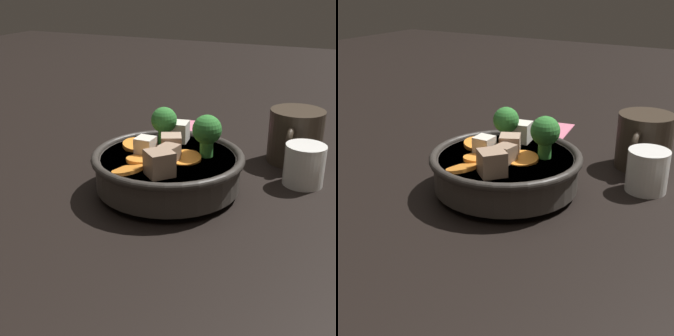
% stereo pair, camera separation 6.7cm
% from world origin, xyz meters
% --- Properties ---
extents(ground_plane, '(3.00, 3.00, 0.00)m').
position_xyz_m(ground_plane, '(0.00, 0.00, 0.00)').
color(ground_plane, black).
extents(stirfry_bowl, '(0.22, 0.22, 0.11)m').
position_xyz_m(stirfry_bowl, '(-0.00, 0.00, 0.04)').
color(stirfry_bowl, '#38332D').
rests_on(stirfry_bowl, ground_plane).
extents(tea_cup, '(0.06, 0.06, 0.06)m').
position_xyz_m(tea_cup, '(-0.11, 0.18, 0.03)').
color(tea_cup, white).
rests_on(tea_cup, ground_plane).
extents(dark_mug, '(0.11, 0.09, 0.09)m').
position_xyz_m(dark_mug, '(-0.19, 0.14, 0.04)').
color(dark_mug, '#33281E').
rests_on(dark_mug, ground_plane).
extents(napkin, '(0.12, 0.09, 0.00)m').
position_xyz_m(napkin, '(-0.29, -0.07, 0.00)').
color(napkin, '#D16B84').
rests_on(napkin, ground_plane).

